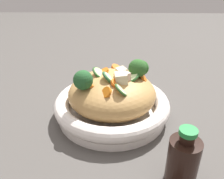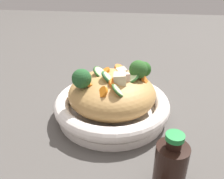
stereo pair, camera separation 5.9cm
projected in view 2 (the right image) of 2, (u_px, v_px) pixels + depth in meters
The scene contains 8 objects.
ground_plane at pixel (112, 115), 0.63m from camera, with size 3.00×3.00×0.00m, color #494542.
serving_bowl at pixel (112, 106), 0.62m from camera, with size 0.30×0.30×0.06m.
noodle_heap at pixel (112, 93), 0.60m from camera, with size 0.22×0.22×0.10m.
broccoli_florets at pixel (120, 73), 0.57m from camera, with size 0.15×0.19×0.07m.
carrot_coins at pixel (113, 79), 0.58m from camera, with size 0.18×0.16×0.03m.
zucchini_slices at pixel (115, 79), 0.56m from camera, with size 0.12×0.13×0.04m.
chicken_chunks at pixel (121, 77), 0.56m from camera, with size 0.07×0.04×0.03m.
soy_sauce_bottle at pixel (170, 166), 0.41m from camera, with size 0.06×0.06×0.12m.
Camera 2 is at (0.52, 0.07, 0.36)m, focal length 37.60 mm.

